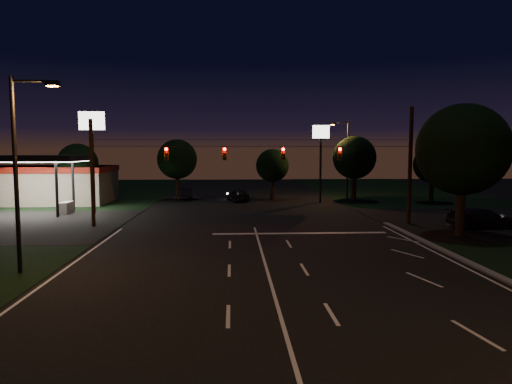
{
  "coord_description": "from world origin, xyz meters",
  "views": [
    {
      "loc": [
        -1.64,
        -19.29,
        5.7
      ],
      "look_at": [
        -0.1,
        10.13,
        3.0
      ],
      "focal_mm": 32.0,
      "sensor_mm": 36.0,
      "label": 1
    }
  ],
  "objects": [
    {
      "name": "stop_bar",
      "position": [
        3.0,
        11.5,
        0.01
      ],
      "size": [
        12.0,
        0.5,
        0.01
      ],
      "primitive_type": "cube",
      "color": "silver",
      "rests_on": "ground"
    },
    {
      "name": "cross_street_right",
      "position": [
        20.0,
        16.0,
        0.0
      ],
      "size": [
        20.0,
        16.0,
        0.02
      ],
      "primitive_type": "cube",
      "color": "black",
      "rests_on": "ground"
    },
    {
      "name": "car_oncoming_b",
      "position": [
        -7.19,
        34.17,
        0.67
      ],
      "size": [
        2.11,
        4.23,
        1.33
      ],
      "primitive_type": "imported",
      "rotation": [
        0.0,
        0.0,
        3.32
      ],
      "color": "black",
      "rests_on": "ground"
    },
    {
      "name": "ground",
      "position": [
        0.0,
        0.0,
        0.0
      ],
      "size": [
        140.0,
        140.0,
        0.0
      ],
      "primitive_type": "plane",
      "color": "black",
      "rests_on": "ground"
    },
    {
      "name": "street_light_right_far",
      "position": [
        11.24,
        32.0,
        5.24
      ],
      "size": [
        2.2,
        0.35,
        9.0
      ],
      "color": "black",
      "rests_on": "ground"
    },
    {
      "name": "car_oncoming_a",
      "position": [
        -1.0,
        31.55,
        0.7
      ],
      "size": [
        2.83,
        4.39,
        1.39
      ],
      "primitive_type": "imported",
      "rotation": [
        0.0,
        0.0,
        3.46
      ],
      "color": "black",
      "rests_on": "ground"
    },
    {
      "name": "signal_span",
      "position": [
        -0.0,
        14.96,
        5.5
      ],
      "size": [
        24.0,
        0.4,
        1.56
      ],
      "color": "black",
      "rests_on": "ground"
    },
    {
      "name": "center_line",
      "position": [
        0.0,
        -6.0,
        0.01
      ],
      "size": [
        0.14,
        40.0,
        0.01
      ],
      "primitive_type": "cube",
      "color": "silver",
      "rests_on": "ground"
    },
    {
      "name": "tree_far_e",
      "position": [
        20.02,
        29.11,
        4.11
      ],
      "size": [
        4.0,
        4.0,
        6.18
      ],
      "color": "black",
      "rests_on": "ground"
    },
    {
      "name": "car_cross",
      "position": [
        16.68,
        12.86,
        0.75
      ],
      "size": [
        5.32,
        2.59,
        1.49
      ],
      "primitive_type": "imported",
      "rotation": [
        0.0,
        0.0,
        1.67
      ],
      "color": "black",
      "rests_on": "ground"
    },
    {
      "name": "tree_far_a",
      "position": [
        -17.98,
        30.12,
        4.26
      ],
      "size": [
        4.2,
        4.2,
        6.42
      ],
      "color": "black",
      "rests_on": "ground"
    },
    {
      "name": "utility_pole_left",
      "position": [
        -12.0,
        15.0,
        0.0
      ],
      "size": [
        0.28,
        0.28,
        8.0
      ],
      "primitive_type": "cylinder",
      "color": "black",
      "rests_on": "ground"
    },
    {
      "name": "utility_pole_right",
      "position": [
        12.0,
        15.0,
        0.0
      ],
      "size": [
        0.3,
        0.3,
        9.0
      ],
      "primitive_type": "cylinder",
      "color": "black",
      "rests_on": "ground"
    },
    {
      "name": "tree_far_d",
      "position": [
        12.02,
        31.13,
        4.83
      ],
      "size": [
        4.8,
        4.8,
        7.3
      ],
      "color": "black",
      "rests_on": "ground"
    },
    {
      "name": "tree_right_near",
      "position": [
        13.53,
        10.17,
        5.68
      ],
      "size": [
        6.0,
        6.0,
        8.76
      ],
      "color": "black",
      "rests_on": "ground"
    },
    {
      "name": "tree_far_c",
      "position": [
        3.02,
        33.1,
        3.9
      ],
      "size": [
        3.8,
        3.8,
        5.86
      ],
      "color": "black",
      "rests_on": "ground"
    },
    {
      "name": "pole_sign_left_near",
      "position": [
        -14.0,
        22.0,
        6.98
      ],
      "size": [
        2.2,
        0.3,
        9.1
      ],
      "color": "black",
      "rests_on": "ground"
    },
    {
      "name": "gas_station",
      "position": [
        -21.86,
        30.39,
        2.38
      ],
      "size": [
        14.2,
        16.1,
        5.25
      ],
      "color": "gray",
      "rests_on": "ground"
    },
    {
      "name": "pole_sign_right",
      "position": [
        8.0,
        30.0,
        6.24
      ],
      "size": [
        1.8,
        0.3,
        8.4
      ],
      "color": "black",
      "rests_on": "ground"
    },
    {
      "name": "tree_far_b",
      "position": [
        -7.98,
        34.13,
        4.61
      ],
      "size": [
        4.6,
        4.6,
        6.98
      ],
      "color": "black",
      "rests_on": "ground"
    },
    {
      "name": "street_light_left",
      "position": [
        -11.24,
        2.0,
        5.24
      ],
      "size": [
        2.2,
        0.35,
        9.0
      ],
      "color": "black",
      "rests_on": "ground"
    }
  ]
}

